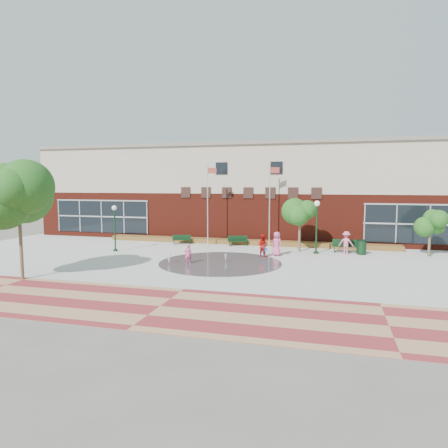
% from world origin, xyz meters
% --- Properties ---
extents(ground, '(120.00, 120.00, 0.00)m').
position_xyz_m(ground, '(0.00, 0.00, 0.00)').
color(ground, '#666056').
rests_on(ground, ground).
extents(plaza_concrete, '(46.00, 18.00, 0.01)m').
position_xyz_m(plaza_concrete, '(0.00, 4.00, 0.00)').
color(plaza_concrete, '#A8A8A0').
rests_on(plaza_concrete, ground).
extents(paver_band, '(46.00, 6.00, 0.01)m').
position_xyz_m(paver_band, '(0.00, -7.00, 0.00)').
color(paver_band, maroon).
rests_on(paver_band, ground).
extents(splash_pad, '(8.40, 8.40, 0.01)m').
position_xyz_m(splash_pad, '(0.00, 3.00, 0.00)').
color(splash_pad, '#383A3D').
rests_on(splash_pad, ground).
extents(library_building, '(44.40, 10.40, 9.20)m').
position_xyz_m(library_building, '(0.00, 17.48, 4.64)').
color(library_building, '#57170E').
rests_on(library_building, ground).
extents(flower_bed, '(26.00, 1.20, 0.40)m').
position_xyz_m(flower_bed, '(0.00, 11.60, 0.00)').
color(flower_bed, '#A82E1B').
rests_on(flower_bed, ground).
extents(flagpole_left, '(0.79, 0.37, 7.15)m').
position_xyz_m(flagpole_left, '(-3.01, 9.90, 3.98)').
color(flagpole_left, silver).
rests_on(flagpole_left, ground).
extents(flagpole_right, '(0.83, 0.40, 7.22)m').
position_xyz_m(flagpole_right, '(2.20, 11.02, 4.03)').
color(flagpole_right, silver).
rests_on(flagpole_right, ground).
extents(lamp_left, '(0.39, 0.39, 3.70)m').
position_xyz_m(lamp_left, '(-9.44, 5.43, 2.30)').
color(lamp_left, black).
rests_on(lamp_left, ground).
extents(lamp_right, '(0.44, 0.44, 4.13)m').
position_xyz_m(lamp_right, '(6.20, 8.41, 2.56)').
color(lamp_right, black).
rests_on(lamp_right, ground).
extents(bench_left, '(1.72, 0.99, 0.83)m').
position_xyz_m(bench_left, '(-5.61, 10.27, 0.27)').
color(bench_left, black).
rests_on(bench_left, ground).
extents(bench_mid, '(1.80, 1.12, 0.88)m').
position_xyz_m(bench_mid, '(-0.53, 10.68, 0.28)').
color(bench_mid, black).
rests_on(bench_mid, ground).
extents(bench_right, '(2.06, 0.59, 1.03)m').
position_xyz_m(bench_right, '(8.44, 9.52, 0.33)').
color(bench_right, black).
rests_on(bench_right, ground).
extents(trash_can, '(0.70, 0.70, 1.15)m').
position_xyz_m(trash_can, '(9.59, 8.86, 0.59)').
color(trash_can, black).
rests_on(trash_can, ground).
extents(tree_big_left, '(4.32, 4.32, 6.91)m').
position_xyz_m(tree_big_left, '(-9.64, -4.38, 4.94)').
color(tree_big_left, '#4D3E2C').
rests_on(tree_big_left, ground).
extents(tree_mid, '(2.79, 2.79, 4.71)m').
position_xyz_m(tree_mid, '(4.87, 9.08, 3.43)').
color(tree_mid, '#4D3E2C').
rests_on(tree_mid, ground).
extents(tree_small_right, '(2.05, 2.05, 3.51)m').
position_xyz_m(tree_small_right, '(14.38, 9.35, 2.56)').
color(tree_small_right, '#4D3E2C').
rests_on(tree_small_right, ground).
extents(water_jet_a, '(0.36, 0.36, 0.70)m').
position_xyz_m(water_jet_a, '(-3.26, 1.77, 0.00)').
color(water_jet_a, white).
rests_on(water_jet_a, ground).
extents(water_jet_b, '(0.23, 0.23, 0.51)m').
position_xyz_m(water_jet_b, '(0.24, 3.55, 0.00)').
color(water_jet_b, white).
rests_on(water_jet_b, ground).
extents(child_splash, '(0.59, 0.51, 1.35)m').
position_xyz_m(child_splash, '(-2.04, 2.20, 0.68)').
color(child_splash, '#E3447E').
rests_on(child_splash, ground).
extents(adult_red, '(0.98, 0.87, 1.69)m').
position_xyz_m(adult_red, '(2.42, 6.05, 0.85)').
color(adult_red, '#B1100A').
rests_on(adult_red, ground).
extents(adult_pink, '(1.07, 0.95, 1.83)m').
position_xyz_m(adult_pink, '(3.37, 6.75, 0.92)').
color(adult_pink, '#D14E83').
rests_on(adult_pink, ground).
extents(child_blue, '(0.60, 0.33, 0.96)m').
position_xyz_m(child_blue, '(2.57, 5.87, 0.48)').
color(child_blue, '#2C4BAE').
rests_on(child_blue, ground).
extents(person_bench, '(1.27, 0.91, 1.77)m').
position_xyz_m(person_bench, '(8.45, 8.89, 0.88)').
color(person_bench, '#D35A7E').
rests_on(person_bench, ground).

